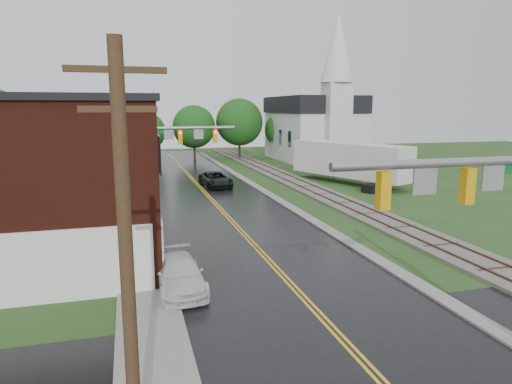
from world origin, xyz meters
name	(u,v)px	position (x,y,z in m)	size (l,w,h in m)	color
main_road	(209,197)	(0.00, 30.00, 0.00)	(10.00, 90.00, 0.02)	black
cross_road	(374,374)	(0.00, 2.00, 0.00)	(60.00, 9.00, 0.02)	black
curb_right	(254,186)	(5.40, 35.00, 0.00)	(0.80, 70.00, 0.12)	gray
sidewalk_left	(138,215)	(-6.20, 25.00, 0.00)	(2.40, 50.00, 0.12)	gray
brick_building	(3,184)	(-12.48, 15.00, 4.15)	(14.30, 10.30, 8.30)	#46170F
yellow_house	(67,172)	(-11.00, 26.00, 3.20)	(8.00, 7.00, 6.40)	tan
darkred_building	(91,169)	(-10.00, 35.00, 2.20)	(7.00, 6.00, 4.40)	#3F0F0C
church	(316,121)	(20.00, 53.74, 5.83)	(10.40, 18.40, 20.00)	silver
railroad	(296,183)	(10.00, 35.00, 0.11)	(3.20, 80.00, 0.30)	#59544C
traffic_signal_near	(487,203)	(3.47, 2.00, 4.97)	(7.34, 0.30, 7.20)	gray
traffic_signal_far	(171,144)	(-3.47, 27.00, 4.97)	(7.34, 0.43, 7.20)	gray
utility_pole_a	(127,264)	(-6.80, 0.00, 4.72)	(1.80, 0.28, 9.00)	#382616
utility_pole_b	(126,155)	(-6.80, 22.00, 4.72)	(1.80, 0.28, 9.00)	#382616
utility_pole_c	(126,136)	(-6.80, 44.00, 4.72)	(1.80, 0.28, 9.00)	#382616
tree_left_c	(52,141)	(-13.85, 39.90, 4.51)	(6.00, 6.00, 7.65)	black
tree_left_e	(107,134)	(-8.85, 45.90, 4.81)	(6.40, 6.40, 8.16)	black
suv_dark	(216,180)	(1.55, 35.16, 0.74)	(2.47, 5.35, 1.49)	black
pickup_white	(179,274)	(-4.80, 10.00, 0.69)	(1.92, 4.73, 1.37)	silver
semi_trailer	(350,160)	(15.21, 33.47, 2.47)	(7.95, 13.69, 4.20)	black
construction_barrel	(179,277)	(-4.81, 10.00, 0.55)	(0.62, 0.62, 1.10)	#DC4B09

